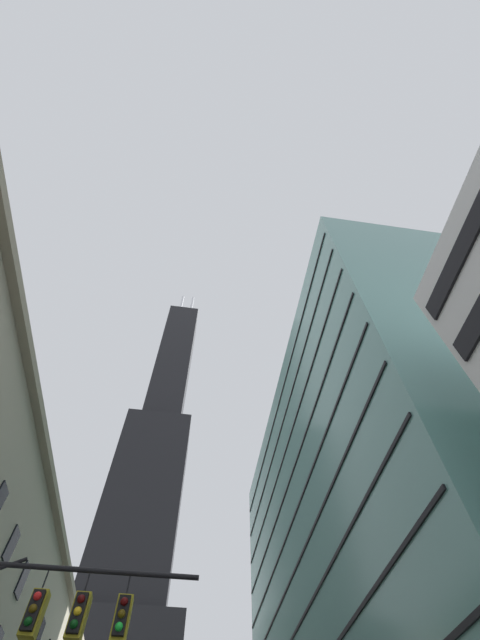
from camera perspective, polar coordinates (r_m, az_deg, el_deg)
name	(u,v)px	position (r m, az deg, el deg)	size (l,w,h in m)	color
dark_skyscraper	(133,555)	(119.50, -14.74, -29.24)	(28.19, 28.19, 181.69)	black
glass_office_midrise	(383,556)	(46.51, 19.47, -28.73)	(17.41, 49.10, 43.52)	slate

